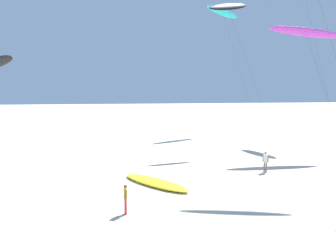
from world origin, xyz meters
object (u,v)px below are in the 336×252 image
flying_kite_6 (223,12)px  flying_kite_3 (306,32)px  flying_kite_7 (228,7)px  person_foreground_walker (265,161)px  grounded_kite_2 (155,182)px  person_near_left (125,198)px

flying_kite_6 → flying_kite_3: bearing=-80.9°
flying_kite_7 → flying_kite_6: bearing=74.2°
flying_kite_6 → person_foreground_walker: 32.00m
grounded_kite_2 → flying_kite_3: bearing=29.1°
flying_kite_7 → person_near_left: bearing=-122.4°
flying_kite_6 → person_foreground_walker: size_ratio=11.38×
flying_kite_3 → flying_kite_6: bearing=99.1°
flying_kite_7 → grounded_kite_2: flying_kite_7 is taller
flying_kite_6 → person_near_left: 41.38m
person_foreground_walker → person_near_left: (-11.69, -7.40, -0.03)m
flying_kite_3 → person_foreground_walker: bearing=-135.6°
grounded_kite_2 → person_foreground_walker: 9.64m
flying_kite_3 → flying_kite_7: (-7.00, 4.51, 3.37)m
flying_kite_6 → person_near_left: bearing=-115.9°
flying_kite_3 → flying_kite_7: bearing=147.2°
person_near_left → flying_kite_6: bearing=64.1°
person_near_left → flying_kite_7: bearing=57.6°
flying_kite_3 → person_near_left: 27.10m
flying_kite_6 → person_near_left: size_ratio=11.83×
grounded_kite_2 → person_near_left: size_ratio=3.64×
flying_kite_6 → flying_kite_7: flying_kite_6 is taller
flying_kite_7 → person_foreground_walker: 19.34m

